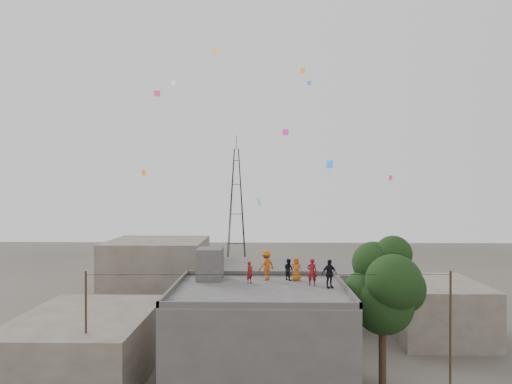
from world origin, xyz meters
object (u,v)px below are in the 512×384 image
tree (385,287)px  person_dark_adult (329,274)px  transmission_tower (236,208)px  person_red_adult (312,272)px  stair_head_box (210,264)px

tree → person_dark_adult: tree is taller
transmission_tower → person_dark_adult: 40.47m
person_red_adult → transmission_tower: bearing=-75.8°
stair_head_box → person_dark_adult: bearing=-16.8°
stair_head_box → transmission_tower: transmission_tower is taller
transmission_tower → person_red_adult: (7.13, -38.95, -2.16)m
tree → transmission_tower: transmission_tower is taller
tree → person_red_adult: (-4.24, 0.46, 0.81)m
stair_head_box → person_dark_adult: size_ratio=1.20×
tree → person_dark_adult: 3.41m
stair_head_box → tree: (10.57, -2.00, -1.00)m
transmission_tower → person_red_adult: size_ratio=12.38×
person_red_adult → stair_head_box: bearing=-9.9°
transmission_tower → person_red_adult: bearing=-79.6°
person_red_adult → person_dark_adult: bearing=149.2°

